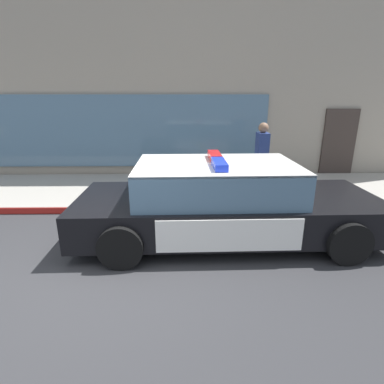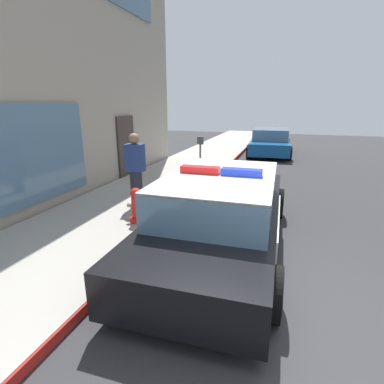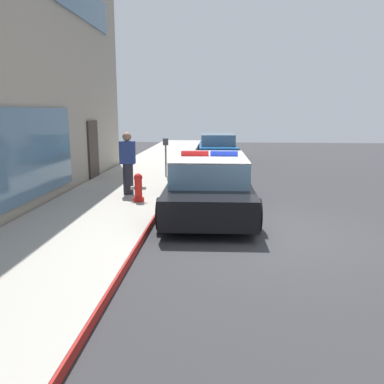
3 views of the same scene
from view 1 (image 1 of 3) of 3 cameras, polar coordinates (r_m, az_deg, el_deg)
name	(u,v)px [view 1 (image 1 of 3)]	position (r m, az deg, el deg)	size (l,w,h in m)	color
ground	(100,271)	(4.77, -17.11, -14.20)	(48.00, 48.00, 0.00)	#303033
sidewalk	(139,190)	(8.10, -10.10, 0.36)	(48.00, 2.91, 0.15)	#A39E93
curb_red_paint	(128,210)	(6.74, -12.00, -3.40)	(28.80, 0.04, 0.14)	maroon
storefront_building	(164,58)	(14.52, -5.29, 23.96)	(18.71, 10.63, 8.07)	gray
police_cruiser	(224,202)	(5.33, 6.07, -1.90)	(5.24, 2.21, 1.49)	black
fire_hydrant	(227,183)	(7.13, 6.62, 1.69)	(0.34, 0.39, 0.73)	red
pedestrian_on_sidewalk	(261,158)	(7.62, 13.02, 6.36)	(0.28, 0.40, 1.71)	#23232D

